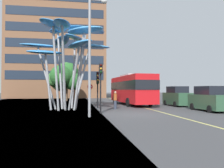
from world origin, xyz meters
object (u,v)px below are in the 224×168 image
at_px(red_bus, 131,88).
at_px(traffic_light_kerb_far, 98,85).
at_px(traffic_light_kerb_near, 101,78).
at_px(car_parked_near, 210,99).
at_px(traffic_light_island_mid, 98,82).
at_px(pedestrian, 115,100).
at_px(leaf_sculpture, 69,42).
at_px(car_parked_mid, 177,97).
at_px(street_lamp, 93,41).
at_px(no_entry_sign, 90,91).

distance_m(red_bus, traffic_light_kerb_far, 6.39).
distance_m(red_bus, traffic_light_kerb_near, 10.90).
bearing_deg(car_parked_near, traffic_light_island_mid, 143.40).
xyz_separation_m(traffic_light_kerb_far, pedestrian, (1.58, -1.35, -1.51)).
bearing_deg(leaf_sculpture, traffic_light_island_mid, 49.45).
bearing_deg(pedestrian, red_bus, 62.79).
bearing_deg(pedestrian, car_parked_mid, 20.71).
bearing_deg(red_bus, leaf_sculpture, -141.73).
distance_m(traffic_light_kerb_far, car_parked_mid, 9.50).
relative_size(traffic_light_kerb_near, traffic_light_kerb_far, 1.20).
bearing_deg(traffic_light_island_mid, traffic_light_kerb_near, -93.38).
distance_m(traffic_light_kerb_far, pedestrian, 2.56).
relative_size(red_bus, street_lamp, 1.35).
bearing_deg(traffic_light_kerb_near, no_entry_sign, 92.16).
distance_m(leaf_sculpture, car_parked_mid, 13.58).
height_order(red_bus, traffic_light_kerb_near, traffic_light_kerb_near).
bearing_deg(traffic_light_kerb_far, no_entry_sign, 99.95).
bearing_deg(street_lamp, pedestrian, 66.70).
height_order(red_bus, traffic_light_island_mid, traffic_light_island_mid).
bearing_deg(leaf_sculpture, car_parked_mid, 13.75).
bearing_deg(no_entry_sign, red_bus, 12.31).
bearing_deg(traffic_light_island_mid, car_parked_mid, -3.81).
height_order(leaf_sculpture, pedestrian, leaf_sculpture).
distance_m(traffic_light_kerb_near, traffic_light_island_mid, 7.46).
relative_size(red_bus, no_entry_sign, 4.48).
bearing_deg(leaf_sculpture, street_lamp, -72.15).
bearing_deg(car_parked_mid, traffic_light_island_mid, 176.19).
bearing_deg(traffic_light_island_mid, pedestrian, -68.33).
height_order(traffic_light_island_mid, street_lamp, street_lamp).
relative_size(leaf_sculpture, pedestrian, 5.49).
bearing_deg(traffic_light_island_mid, red_bus, 27.62).
height_order(traffic_light_island_mid, pedestrian, traffic_light_island_mid).
bearing_deg(traffic_light_kerb_far, pedestrian, -40.60).
xyz_separation_m(traffic_light_kerb_near, pedestrian, (1.84, 3.93, -1.96)).
bearing_deg(red_bus, traffic_light_kerb_near, -116.34).
xyz_separation_m(car_parked_near, car_parked_mid, (-0.12, 6.24, 0.03)).
height_order(red_bus, street_lamp, street_lamp).
distance_m(street_lamp, no_entry_sign, 11.22).
height_order(traffic_light_kerb_near, car_parked_mid, traffic_light_kerb_near).
xyz_separation_m(leaf_sculpture, pedestrian, (4.46, 0.07, -5.45)).
distance_m(traffic_light_island_mid, car_parked_near, 11.61).
xyz_separation_m(traffic_light_kerb_far, traffic_light_island_mid, (0.18, 2.17, 0.40)).
xyz_separation_m(leaf_sculpture, car_parked_mid, (12.16, 2.98, -5.26)).
relative_size(traffic_light_kerb_near, pedestrian, 2.28).
bearing_deg(no_entry_sign, street_lamp, -92.17).
xyz_separation_m(car_parked_mid, street_lamp, (-10.26, -8.86, 4.15)).
xyz_separation_m(traffic_light_kerb_far, car_parked_near, (9.39, -4.68, -1.34)).
distance_m(red_bus, pedestrian, 6.64).
bearing_deg(car_parked_near, pedestrian, 156.95).
bearing_deg(leaf_sculpture, car_parked_near, -14.87).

